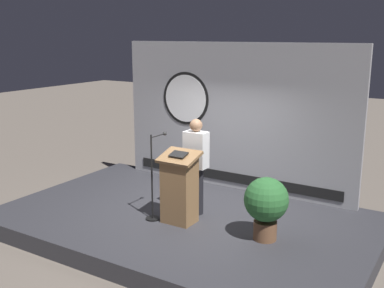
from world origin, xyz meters
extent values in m
plane|color=#6B6056|center=(0.00, 0.00, 0.00)|extent=(40.00, 40.00, 0.00)
cube|color=#333338|center=(0.00, 0.00, 0.15)|extent=(6.40, 4.00, 0.30)
cube|color=#9E9EA3|center=(0.00, 1.85, 1.77)|extent=(5.06, 0.10, 2.95)
cylinder|color=black|center=(-1.12, 1.80, 2.07)|extent=(1.12, 0.02, 1.12)
cylinder|color=white|center=(-1.12, 1.79, 2.07)|extent=(1.00, 0.02, 1.00)
cube|color=black|center=(0.00, 1.79, 0.52)|extent=(4.56, 0.02, 0.20)
cube|color=olive|center=(0.07, -0.28, 0.85)|extent=(0.52, 0.40, 1.11)
cube|color=olive|center=(0.07, -0.28, 1.44)|extent=(0.64, 0.49, 0.18)
cube|color=black|center=(0.07, -0.30, 1.48)|extent=(0.28, 0.20, 0.08)
cylinder|color=black|center=(0.11, 0.20, 0.72)|extent=(0.26, 0.26, 0.84)
cube|color=white|center=(0.11, 0.20, 1.46)|extent=(0.40, 0.24, 0.63)
sphere|color=#997051|center=(0.11, 0.20, 1.89)|extent=(0.22, 0.22, 0.22)
cylinder|color=black|center=(-0.38, -0.43, 0.31)|extent=(0.24, 0.24, 0.02)
cylinder|color=black|center=(-0.38, -0.43, 1.04)|extent=(0.03, 0.03, 1.48)
cylinder|color=black|center=(-0.38, -0.24, 1.73)|extent=(0.02, 0.39, 0.02)
sphere|color=#262626|center=(-0.38, -0.04, 1.73)|extent=(0.07, 0.07, 0.07)
cylinder|color=brown|center=(1.57, -0.16, 0.45)|extent=(0.36, 0.36, 0.30)
sphere|color=#2D6B33|center=(1.57, -0.16, 0.95)|extent=(0.68, 0.68, 0.68)
camera|label=1|loc=(4.12, -6.43, 3.40)|focal=43.48mm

